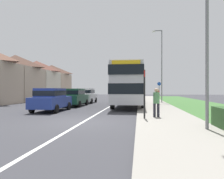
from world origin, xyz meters
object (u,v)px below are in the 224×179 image
object	(u,v)px
parked_car_dark_green	(74,97)
pedestrian_walking_away	(158,95)
parked_car_blue	(51,99)
double_decker_bus	(129,84)
street_lamp_mid	(161,62)
pedestrian_at_stop	(156,101)
street_lamp_near	(204,5)
bus_stop_sign	(144,91)
parked_car_white	(86,95)
cycle_route_sign	(159,91)

from	to	relation	value
parked_car_dark_green	pedestrian_walking_away	world-z (taller)	parked_car_dark_green
pedestrian_walking_away	parked_car_blue	bearing A→B (deg)	-128.18
double_decker_bus	street_lamp_mid	xyz separation A→B (m)	(3.40, 4.60, 2.61)
pedestrian_at_stop	street_lamp_near	world-z (taller)	street_lamp_near
parked_car_dark_green	bus_stop_sign	size ratio (longest dim) A/B	1.66
parked_car_blue	pedestrian_walking_away	size ratio (longest dim) A/B	2.50
double_decker_bus	parked_car_blue	xyz separation A→B (m)	(-5.47, -5.52, -1.22)
parked_car_white	street_lamp_near	bearing A→B (deg)	-62.60
parked_car_dark_green	pedestrian_walking_away	distance (m)	10.38
parked_car_blue	pedestrian_walking_away	world-z (taller)	parked_car_blue
parked_car_dark_green	bus_stop_sign	xyz separation A→B (m)	(6.46, -8.89, 0.62)
parked_car_blue	pedestrian_at_stop	xyz separation A→B (m)	(7.30, -3.32, 0.05)
cycle_route_sign	parked_car_dark_green	bearing A→B (deg)	-141.38
parked_car_white	bus_stop_sign	size ratio (longest dim) A/B	1.52
street_lamp_mid	cycle_route_sign	bearing A→B (deg)	91.67
parked_car_white	street_lamp_near	xyz separation A→B (m)	(8.61, -16.60, 3.82)
double_decker_bus	parked_car_white	world-z (taller)	double_decker_bus
pedestrian_at_stop	street_lamp_mid	distance (m)	14.06
pedestrian_at_stop	street_lamp_mid	bearing A→B (deg)	83.34
parked_car_blue	pedestrian_at_stop	bearing A→B (deg)	-24.46
pedestrian_at_stop	bus_stop_sign	bearing A→B (deg)	-134.60
pedestrian_walking_away	parked_car_white	bearing A→B (deg)	-172.71
parked_car_blue	parked_car_white	bearing A→B (deg)	88.86
pedestrian_at_stop	pedestrian_walking_away	size ratio (longest dim) A/B	1.00
parked_car_blue	parked_car_white	size ratio (longest dim) A/B	1.05
cycle_route_sign	street_lamp_near	bearing A→B (deg)	-90.06
cycle_route_sign	street_lamp_near	size ratio (longest dim) A/B	0.30
pedestrian_walking_away	bus_stop_sign	xyz separation A→B (m)	(-1.98, -14.95, 0.56)
double_decker_bus	parked_car_dark_green	bearing A→B (deg)	-173.35
parked_car_blue	pedestrian_at_stop	distance (m)	8.02
pedestrian_at_stop	double_decker_bus	bearing A→B (deg)	101.68
parked_car_dark_green	street_lamp_mid	distance (m)	10.83
cycle_route_sign	street_lamp_mid	xyz separation A→B (m)	(0.05, -1.67, 3.33)
pedestrian_at_stop	street_lamp_near	size ratio (longest dim) A/B	0.20
bus_stop_sign	cycle_route_sign	size ratio (longest dim) A/B	1.03
parked_car_white	cycle_route_sign	distance (m)	8.85
double_decker_bus	bus_stop_sign	size ratio (longest dim) A/B	4.35
cycle_route_sign	bus_stop_sign	bearing A→B (deg)	-97.84
double_decker_bus	bus_stop_sign	xyz separation A→B (m)	(1.18, -9.50, -0.60)
pedestrian_walking_away	cycle_route_sign	distance (m)	0.96
parked_car_dark_green	pedestrian_at_stop	distance (m)	10.87
double_decker_bus	parked_car_dark_green	xyz separation A→B (m)	(-5.28, -0.62, -1.22)
pedestrian_walking_away	street_lamp_mid	world-z (taller)	street_lamp_mid
double_decker_bus	parked_car_dark_green	size ratio (longest dim) A/B	2.62
street_lamp_mid	double_decker_bus	bearing A→B (deg)	-126.43
parked_car_dark_green	parked_car_white	xyz separation A→B (m)	(0.00, 4.98, 0.01)
pedestrian_at_stop	cycle_route_sign	world-z (taller)	cycle_route_sign
cycle_route_sign	street_lamp_near	world-z (taller)	street_lamp_near
pedestrian_walking_away	street_lamp_near	world-z (taller)	street_lamp_near
double_decker_bus	pedestrian_walking_away	size ratio (longest dim) A/B	6.77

